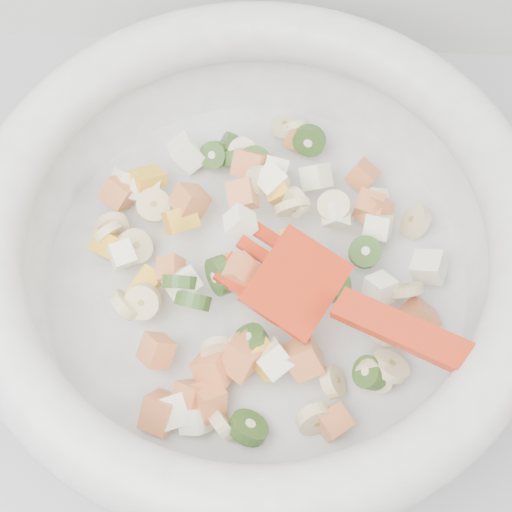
{
  "coord_description": "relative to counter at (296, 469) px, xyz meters",
  "views": [
    {
      "loc": [
        -0.04,
        1.23,
        1.44
      ],
      "look_at": [
        -0.05,
        1.49,
        0.95
      ],
      "focal_mm": 55.0,
      "sensor_mm": 36.0,
      "label": 1
    }
  ],
  "objects": [
    {
      "name": "counter",
      "position": [
        0.0,
        0.0,
        0.0
      ],
      "size": [
        2.0,
        0.6,
        0.9
      ],
      "primitive_type": "cube",
      "color": "gray",
      "rests_on": "ground"
    },
    {
      "name": "mixing_bowl",
      "position": [
        -0.05,
        0.04,
        0.51
      ],
      "size": [
        0.44,
        0.4,
        0.12
      ],
      "color": "silver",
      "rests_on": "counter"
    }
  ]
}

